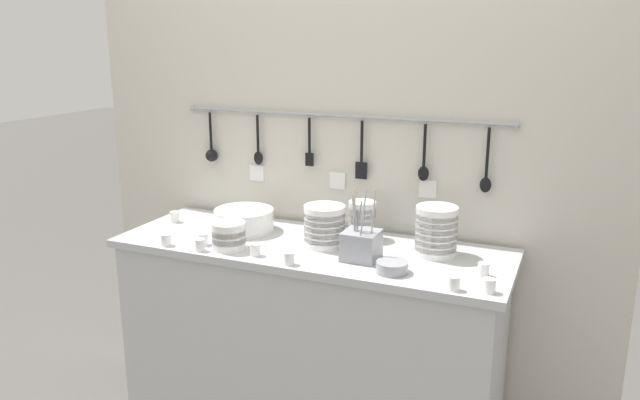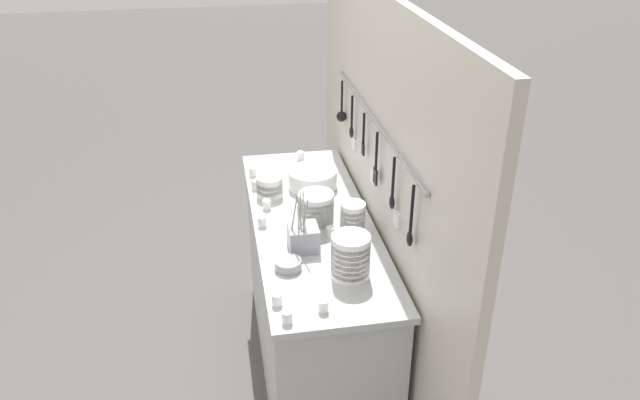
{
  "view_description": "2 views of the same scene",
  "coord_description": "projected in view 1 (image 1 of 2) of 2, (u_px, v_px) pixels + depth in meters",
  "views": [
    {
      "loc": [
        0.95,
        -2.12,
        1.71
      ],
      "look_at": [
        0.04,
        -0.0,
        1.1
      ],
      "focal_mm": 35.0,
      "sensor_mm": 36.0,
      "label": 1
    },
    {
      "loc": [
        2.48,
        -0.4,
        2.36
      ],
      "look_at": [
        0.07,
        0.02,
        1.05
      ],
      "focal_mm": 35.0,
      "sensor_mm": 36.0,
      "label": 2
    }
  ],
  "objects": [
    {
      "name": "cup_back_left",
      "position": [
        289.0,
        258.0,
        2.23
      ],
      "size": [
        0.04,
        0.04,
        0.05
      ],
      "color": "white",
      "rests_on": "counter"
    },
    {
      "name": "cutlery_caddy",
      "position": [
        361.0,
        245.0,
        2.27
      ],
      "size": [
        0.13,
        0.13,
        0.27
      ],
      "color": "#93969E",
      "rests_on": "counter"
    },
    {
      "name": "cup_back_right",
      "position": [
        174.0,
        217.0,
        2.74
      ],
      "size": [
        0.04,
        0.04,
        0.05
      ],
      "color": "white",
      "rests_on": "counter"
    },
    {
      "name": "cup_mid_row",
      "position": [
        166.0,
        240.0,
        2.43
      ],
      "size": [
        0.04,
        0.04,
        0.05
      ],
      "color": "white",
      "rests_on": "counter"
    },
    {
      "name": "back_wall",
      "position": [
        339.0,
        213.0,
        2.71
      ],
      "size": [
        2.36,
        0.09,
        1.93
      ],
      "color": "beige",
      "rests_on": "ground"
    },
    {
      "name": "cup_front_left",
      "position": [
        483.0,
        269.0,
        2.12
      ],
      "size": [
        0.04,
        0.04,
        0.05
      ],
      "color": "white",
      "rests_on": "counter"
    },
    {
      "name": "bowl_stack_tall_left",
      "position": [
        436.0,
        231.0,
        2.31
      ],
      "size": [
        0.15,
        0.15,
        0.19
      ],
      "color": "white",
      "rests_on": "counter"
    },
    {
      "name": "bowl_stack_short_front",
      "position": [
        362.0,
        220.0,
        2.5
      ],
      "size": [
        0.11,
        0.11,
        0.15
      ],
      "color": "white",
      "rests_on": "counter"
    },
    {
      "name": "bowl_stack_nested_right",
      "position": [
        325.0,
        226.0,
        2.41
      ],
      "size": [
        0.16,
        0.16,
        0.16
      ],
      "color": "white",
      "rests_on": "counter"
    },
    {
      "name": "cup_by_caddy",
      "position": [
        454.0,
        283.0,
        2.0
      ],
      "size": [
        0.04,
        0.04,
        0.05
      ],
      "color": "white",
      "rests_on": "counter"
    },
    {
      "name": "cup_edge_near",
      "position": [
        203.0,
        239.0,
        2.44
      ],
      "size": [
        0.04,
        0.04,
        0.05
      ],
      "color": "white",
      "rests_on": "counter"
    },
    {
      "name": "cup_front_right",
      "position": [
        489.0,
        286.0,
        1.98
      ],
      "size": [
        0.04,
        0.04,
        0.05
      ],
      "color": "white",
      "rests_on": "counter"
    },
    {
      "name": "cup_edge_far",
      "position": [
        200.0,
        245.0,
        2.37
      ],
      "size": [
        0.04,
        0.04,
        0.05
      ],
      "color": "white",
      "rests_on": "counter"
    },
    {
      "name": "plate_stack",
      "position": [
        244.0,
        220.0,
        2.61
      ],
      "size": [
        0.25,
        0.25,
        0.09
      ],
      "color": "white",
      "rests_on": "counter"
    },
    {
      "name": "bowl_stack_wide_centre",
      "position": [
        229.0,
        236.0,
        2.38
      ],
      "size": [
        0.13,
        0.13,
        0.11
      ],
      "color": "white",
      "rests_on": "counter"
    },
    {
      "name": "cup_centre",
      "position": [
        354.0,
        240.0,
        2.43
      ],
      "size": [
        0.04,
        0.04,
        0.05
      ],
      "color": "white",
      "rests_on": "counter"
    },
    {
      "name": "counter",
      "position": [
        311.0,
        350.0,
        2.56
      ],
      "size": [
        1.56,
        0.54,
        0.92
      ],
      "color": "#B7BABC",
      "rests_on": "ground"
    },
    {
      "name": "cup_beside_plates",
      "position": [
        255.0,
        250.0,
        2.32
      ],
      "size": [
        0.04,
        0.04,
        0.05
      ],
      "color": "white",
      "rests_on": "counter"
    },
    {
      "name": "steel_mixing_bowl",
      "position": [
        392.0,
        267.0,
        2.15
      ],
      "size": [
        0.11,
        0.11,
        0.04
      ],
      "color": "#93969E",
      "rests_on": "counter"
    }
  ]
}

